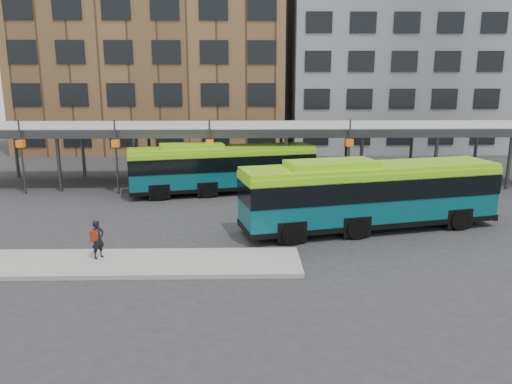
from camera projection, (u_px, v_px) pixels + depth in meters
name	position (u px, v px, depth m)	size (l,w,h in m)	color
ground	(261.00, 241.00, 23.28)	(120.00, 120.00, 0.00)	#28282B
boarding_island	(128.00, 263.00, 20.22)	(14.00, 3.00, 0.18)	gray
canopy	(255.00, 128.00, 34.92)	(40.00, 6.53, 4.80)	#999B9E
building_brick	(155.00, 41.00, 51.72)	(26.00, 14.00, 22.00)	brown
building_grey	(403.00, 51.00, 52.50)	(24.00, 14.00, 20.00)	slate
bus_front	(369.00, 193.00, 24.61)	(13.19, 5.66, 3.56)	#074E56
bus_rear	(222.00, 167.00, 32.43)	(12.24, 5.08, 3.30)	#074E56
pedestrian	(98.00, 239.00, 20.37)	(0.66, 0.70, 1.61)	black
bike_rack	(428.00, 178.00, 35.05)	(4.03, 1.48, 0.95)	slate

